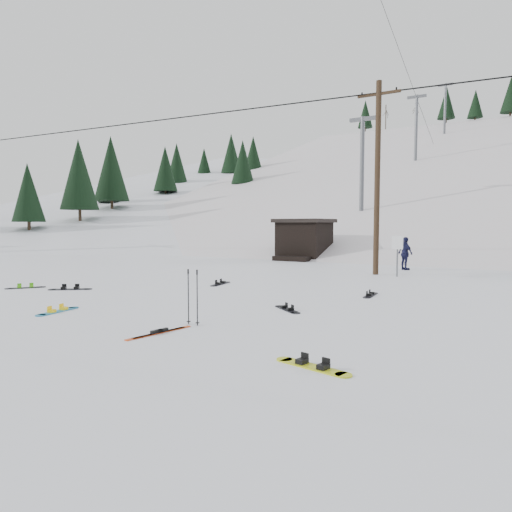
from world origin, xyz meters
The scene contains 21 objects.
ground centered at (0.00, 0.00, 0.00)m, with size 200.00×200.00×0.00m, color white.
ski_slope centered at (0.00, 55.00, -12.00)m, with size 60.00×75.00×45.00m, color silver.
ridge_left centered at (-36.00, 48.00, -11.00)m, with size 34.00×85.00×38.00m, color white.
treeline_left centered at (-34.00, 40.00, 0.00)m, with size 20.00×64.00×10.00m, color black, non-canonical shape.
treeline_crest centered at (0.00, 86.00, 0.00)m, with size 50.00×6.00×10.00m, color black, non-canonical shape.
utility_pole centered at (2.00, 14.00, 4.68)m, with size 2.00×0.26×9.00m.
trail_sign centered at (3.10, 13.58, 1.27)m, with size 0.50×0.09×1.85m.
lift_hut centered at (-5.00, 20.94, 1.36)m, with size 3.40×4.10×2.75m.
lift_tower_near centered at (-4.00, 30.00, 7.86)m, with size 2.20×0.36×8.00m.
lift_tower_mid centered at (-4.00, 50.00, 14.36)m, with size 2.20×0.36×8.00m.
lift_tower_far centered at (-4.00, 70.00, 20.86)m, with size 2.20×0.36×8.00m.
hero_snowboard centered at (-2.70, 0.34, 0.03)m, with size 0.46×1.42×0.10m.
hero_skis centered at (1.39, -0.06, 0.03)m, with size 0.37×1.71×0.09m.
ski_poles centered at (1.48, 0.99, 0.68)m, with size 0.36×0.10×1.32m.
board_scatter_a centered at (-6.06, 3.23, 0.03)m, with size 1.30×1.06×0.11m.
board_scatter_b centered at (-2.25, 7.30, 0.03)m, with size 0.49×1.47×0.10m.
board_scatter_c centered at (-7.85, 2.63, 0.03)m, with size 0.90×1.18×0.10m.
board_scatter_d centered at (2.52, 3.83, 0.02)m, with size 1.10×0.90×0.09m.
board_scatter_e centered at (5.23, -0.52, 0.03)m, with size 1.46×0.53×0.10m.
board_scatter_f centered at (3.75, 7.53, 0.02)m, with size 0.34×1.35×0.09m.
skier_navy centered at (2.69, 16.92, 0.86)m, with size 1.01×0.42×1.72m, color #18193D.
Camera 1 is at (8.28, -7.37, 2.38)m, focal length 32.00 mm.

